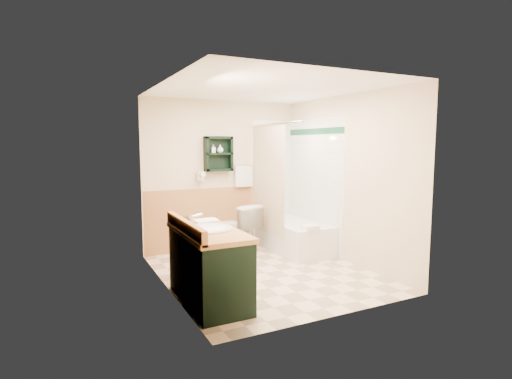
# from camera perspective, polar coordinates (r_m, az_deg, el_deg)

# --- Properties ---
(floor) EXTENTS (3.00, 3.00, 0.00)m
(floor) POSITION_cam_1_polar(r_m,az_deg,el_deg) (5.41, 1.32, -11.82)
(floor) COLOR beige
(floor) RESTS_ON ground
(back_wall) EXTENTS (2.60, 0.04, 2.40)m
(back_wall) POSITION_cam_1_polar(r_m,az_deg,el_deg) (6.54, -4.89, 2.08)
(back_wall) COLOR #FCF0C5
(back_wall) RESTS_ON ground
(left_wall) EXTENTS (0.04, 3.00, 2.40)m
(left_wall) POSITION_cam_1_polar(r_m,az_deg,el_deg) (4.70, -13.02, 0.21)
(left_wall) COLOR #FCF0C5
(left_wall) RESTS_ON ground
(right_wall) EXTENTS (0.04, 3.00, 2.40)m
(right_wall) POSITION_cam_1_polar(r_m,az_deg,el_deg) (5.90, 12.77, 1.46)
(right_wall) COLOR #FCF0C5
(right_wall) RESTS_ON ground
(ceiling) EXTENTS (2.60, 3.00, 0.04)m
(ceiling) POSITION_cam_1_polar(r_m,az_deg,el_deg) (5.19, 1.40, 14.46)
(ceiling) COLOR white
(ceiling) RESTS_ON back_wall
(wainscot_left) EXTENTS (2.98, 2.98, 1.00)m
(wainscot_left) POSITION_cam_1_polar(r_m,az_deg,el_deg) (4.83, -12.40, -8.06)
(wainscot_left) COLOR tan
(wainscot_left) RESTS_ON left_wall
(wainscot_back) EXTENTS (2.58, 2.58, 1.00)m
(wainscot_back) POSITION_cam_1_polar(r_m,az_deg,el_deg) (6.60, -4.72, -4.01)
(wainscot_back) COLOR tan
(wainscot_back) RESTS_ON back_wall
(mirror_frame) EXTENTS (1.30, 1.30, 1.00)m
(mirror_frame) POSITION_cam_1_polar(r_m,az_deg,el_deg) (4.16, -10.67, 3.61)
(mirror_frame) COLOR brown
(mirror_frame) RESTS_ON left_wall
(mirror_glass) EXTENTS (1.20, 1.20, 0.90)m
(mirror_glass) POSITION_cam_1_polar(r_m,az_deg,el_deg) (4.16, -10.60, 3.62)
(mirror_glass) COLOR white
(mirror_glass) RESTS_ON left_wall
(tile_right) EXTENTS (1.50, 1.50, 2.10)m
(tile_right) POSITION_cam_1_polar(r_m,az_deg,el_deg) (6.48, 8.27, 0.66)
(tile_right) COLOR white
(tile_right) RESTS_ON right_wall
(tile_back) EXTENTS (0.95, 0.95, 2.10)m
(tile_back) POSITION_cam_1_polar(r_m,az_deg,el_deg) (6.96, 3.13, 1.12)
(tile_back) COLOR white
(tile_back) RESTS_ON back_wall
(tile_accent) EXTENTS (1.50, 1.50, 0.10)m
(tile_accent) POSITION_cam_1_polar(r_m,az_deg,el_deg) (6.45, 8.32, 8.20)
(tile_accent) COLOR #13442A
(tile_accent) RESTS_ON right_wall
(wall_shelf) EXTENTS (0.45, 0.15, 0.55)m
(wall_shelf) POSITION_cam_1_polar(r_m,az_deg,el_deg) (6.38, -5.38, 5.11)
(wall_shelf) COLOR black
(wall_shelf) RESTS_ON back_wall
(hair_dryer) EXTENTS (0.10, 0.24, 0.18)m
(hair_dryer) POSITION_cam_1_polar(r_m,az_deg,el_deg) (6.32, -7.96, 1.89)
(hair_dryer) COLOR silver
(hair_dryer) RESTS_ON back_wall
(towel_bar) EXTENTS (0.40, 0.06, 0.40)m
(towel_bar) POSITION_cam_1_polar(r_m,az_deg,el_deg) (6.60, -1.85, 3.45)
(towel_bar) COLOR white
(towel_bar) RESTS_ON back_wall
(curtain_rod) EXTENTS (0.03, 1.60, 0.03)m
(curtain_rod) POSITION_cam_1_polar(r_m,az_deg,el_deg) (6.06, 2.50, 9.32)
(curtain_rod) COLOR silver
(curtain_rod) RESTS_ON back_wall
(shower_curtain) EXTENTS (1.05, 1.05, 1.70)m
(shower_curtain) POSITION_cam_1_polar(r_m,az_deg,el_deg) (6.23, 1.68, 1.42)
(shower_curtain) COLOR beige
(shower_curtain) RESTS_ON curtain_rod
(vanity) EXTENTS (0.59, 1.25, 0.80)m
(vanity) POSITION_cam_1_polar(r_m,az_deg,el_deg) (4.41, -6.76, -10.75)
(vanity) COLOR black
(vanity) RESTS_ON ground
(bathtub) EXTENTS (0.70, 1.50, 0.47)m
(bathtub) POSITION_cam_1_polar(r_m,az_deg,el_deg) (6.51, 5.06, -6.56)
(bathtub) COLOR silver
(bathtub) RESTS_ON ground
(toilet) EXTENTS (0.61, 0.85, 0.76)m
(toilet) POSITION_cam_1_polar(r_m,az_deg,el_deg) (6.38, -2.53, -5.49)
(toilet) COLOR silver
(toilet) RESTS_ON ground
(counter_towel) EXTENTS (0.26, 0.21, 0.04)m
(counter_towel) POSITION_cam_1_polar(r_m,az_deg,el_deg) (4.66, -7.14, -4.51)
(counter_towel) COLOR white
(counter_towel) RESTS_ON vanity
(vanity_book) EXTENTS (0.17, 0.03, 0.22)m
(vanity_book) POSITION_cam_1_polar(r_m,az_deg,el_deg) (4.83, -11.25, -3.08)
(vanity_book) COLOR black
(vanity_book) RESTS_ON vanity
(tub_towel) EXTENTS (0.22, 0.18, 0.07)m
(tub_towel) POSITION_cam_1_polar(r_m,az_deg,el_deg) (5.84, 7.74, -5.41)
(tub_towel) COLOR white
(tub_towel) RESTS_ON bathtub
(soap_bottle_a) EXTENTS (0.06, 0.13, 0.06)m
(soap_bottle_a) POSITION_cam_1_polar(r_m,az_deg,el_deg) (6.34, -6.13, 5.49)
(soap_bottle_a) COLOR silver
(soap_bottle_a) RESTS_ON wall_shelf
(soap_bottle_b) EXTENTS (0.14, 0.15, 0.10)m
(soap_bottle_b) POSITION_cam_1_polar(r_m,az_deg,el_deg) (6.38, -5.14, 5.69)
(soap_bottle_b) COLOR silver
(soap_bottle_b) RESTS_ON wall_shelf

